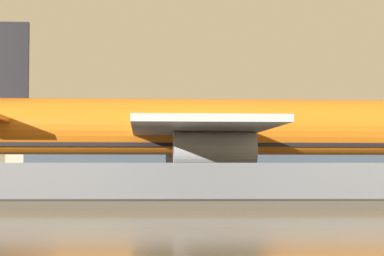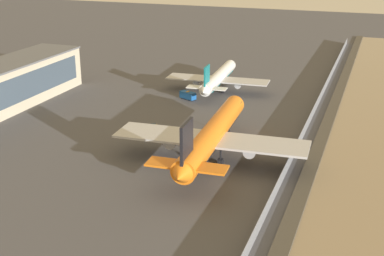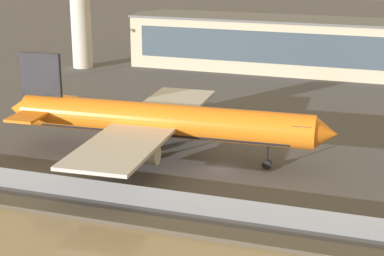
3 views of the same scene
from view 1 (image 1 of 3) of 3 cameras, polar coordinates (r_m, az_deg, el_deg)
The scene contains 5 objects.
ground_plane at distance 65.17m, azimuth 9.85°, elevation -5.09°, with size 500.00×500.00×0.00m, color #4C4C51.
perimeter_fence at distance 49.51m, azimuth 13.30°, elevation -4.15°, with size 280.00×0.10×2.70m.
cargo_jet_orange at distance 65.05m, azimuth 1.11°, elevation -0.09°, with size 49.93×42.65×15.00m.
baggage_tug at distance 85.72m, azimuth 8.95°, elevation -4.06°, with size 3.58×2.83×1.80m.
terminal_building at distance 133.08m, azimuth 3.18°, elevation -1.32°, with size 78.25×14.79×12.72m.
Camera 1 is at (-12.13, -63.99, 2.38)m, focal length 70.00 mm.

